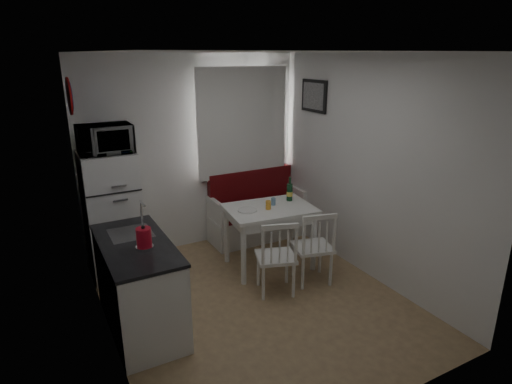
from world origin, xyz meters
The scene contains 22 objects.
floor centered at (0.00, 0.00, 0.00)m, with size 3.00×3.50×0.02m, color #8E6F4B.
ceiling centered at (0.00, 0.00, 2.60)m, with size 3.00×3.50×0.02m, color white.
wall_back centered at (0.00, 1.75, 1.30)m, with size 3.00×0.02×2.60m, color white.
wall_front centered at (0.00, -1.75, 1.30)m, with size 3.00×0.02×2.60m, color white.
wall_left centered at (-1.50, 0.00, 1.30)m, with size 0.02×3.50×2.60m, color white.
wall_right centered at (1.50, 0.00, 1.30)m, with size 0.02×3.50×2.60m, color white.
window centered at (0.70, 1.72, 1.62)m, with size 1.22×0.06×1.47m, color white.
curtain centered at (0.70, 1.65, 1.68)m, with size 1.35×0.02×1.50m, color white.
kitchen_counter centered at (-1.20, 0.16, 0.46)m, with size 0.62×1.32×1.16m.
wall_sign centered at (-1.47, 1.45, 2.15)m, with size 0.40×0.40×0.03m, color #1A479F.
picture_frame centered at (1.48, 1.10, 2.05)m, with size 0.04×0.52×0.42m, color black.
bench centered at (0.83, 1.51, 0.33)m, with size 1.38×0.53×0.99m.
dining_table centered at (0.55, 0.65, 0.70)m, with size 1.13×0.84×0.79m.
chair_left centered at (0.30, -0.02, 0.55)m, with size 0.52×0.52×0.48m.
chair_right centered at (0.80, -0.02, 0.56)m, with size 0.51×0.50×0.48m.
fridge centered at (-1.18, 1.40, 0.76)m, with size 0.61×0.61×1.51m, color white.
microwave centered at (-1.18, 1.35, 1.68)m, with size 0.58×0.40×0.32m, color white.
kettle centered at (-1.15, -0.02, 1.01)m, with size 0.16×0.16×0.22m, color red.
wine_bottle centered at (0.90, 0.75, 0.95)m, with size 0.08×0.08×0.31m, color #133B20, non-canonical shape.
drinking_glass_orange centered at (0.50, 0.60, 0.84)m, with size 0.06×0.06×0.11m, color orange.
drinking_glass_blue centered at (0.63, 0.70, 0.84)m, with size 0.06×0.06×0.09m, color #6E9ABC.
plate centered at (0.25, 0.67, 0.80)m, with size 0.23×0.23×0.02m, color white.
Camera 1 is at (-1.94, -3.60, 2.59)m, focal length 30.00 mm.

